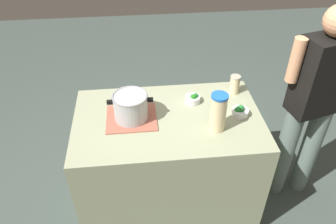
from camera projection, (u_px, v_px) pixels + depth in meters
ground_plane at (168, 197)px, 2.76m from camera, size 8.00×8.00×0.00m
counter_slab at (168, 162)px, 2.50m from camera, size 1.27×0.79×0.86m
dish_cloth at (132, 118)px, 2.23m from camera, size 0.33×0.30×0.01m
cooking_pot at (131, 106)px, 2.17m from camera, size 0.30×0.23×0.18m
lemonade_pitcher at (218, 112)px, 2.07m from camera, size 0.11×0.11×0.26m
mason_jar at (235, 84)px, 2.43m from camera, size 0.07×0.07×0.14m
broccoli_bowl_front at (193, 99)px, 2.36m from camera, size 0.11×0.11×0.07m
broccoli_bowl_center at (240, 111)px, 2.24m from camera, size 0.12×0.12×0.08m
person_cook at (313, 104)px, 2.31m from camera, size 0.50×0.28×1.59m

